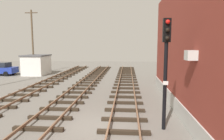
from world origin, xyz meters
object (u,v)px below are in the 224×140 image
control_hut (37,65)px  parked_car_blue (1,69)px  signal_mast (166,61)px  utility_pole_far (33,41)px

control_hut → parked_car_blue: bearing=-168.7°
control_hut → signal_mast: bearing=-49.9°
control_hut → utility_pole_far: (-0.91, 1.00, 3.31)m
signal_mast → control_hut: bearing=130.1°
signal_mast → control_hut: (-14.46, 17.20, -1.97)m
control_hut → utility_pole_far: utility_pole_far is taller
utility_pole_far → parked_car_blue: bearing=-152.9°
control_hut → parked_car_blue: 4.81m
signal_mast → control_hut: size_ratio=1.41×
signal_mast → parked_car_blue: bearing=139.7°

